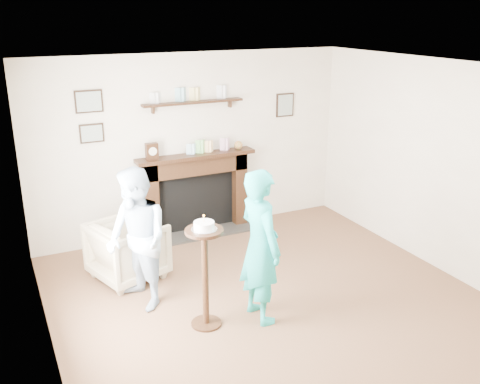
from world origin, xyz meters
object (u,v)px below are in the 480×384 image
man (142,304)px  pedestal_table (205,259)px  armchair (130,277)px  woman (259,316)px

man → pedestal_table: size_ratio=1.28×
armchair → pedestal_table: pedestal_table is taller
armchair → man: man is taller
pedestal_table → woman: bearing=-10.4°
armchair → man: bearing=158.2°
pedestal_table → man: bearing=126.1°
armchair → pedestal_table: (0.44, -1.33, 0.73)m
armchair → pedestal_table: bearing=-179.7°
man → woman: bearing=38.9°
armchair → man: size_ratio=0.51×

